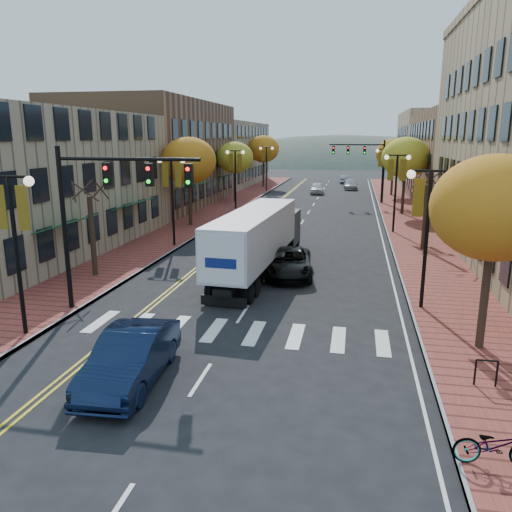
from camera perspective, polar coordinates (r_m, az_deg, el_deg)
The scene contains 32 objects.
ground at distance 17.80m, azimuth -4.39°, elevation -10.98°, with size 200.00×200.00×0.00m, color black.
sidewalk_left at distance 50.46m, azimuth -4.39°, elevation 5.14°, with size 4.00×85.00×0.15m, color brown.
sidewalk_right at distance 48.85m, azimuth 16.47°, elevation 4.35°, with size 4.00×85.00×0.15m, color brown.
building_left_near at distance 35.86m, azimuth -25.83°, elevation 7.58°, with size 12.00×22.00×9.00m, color #9E8966.
building_left_mid at distance 55.90m, azimuth -11.60°, elevation 11.30°, with size 12.00×24.00×11.00m, color brown.
building_left_far at distance 79.58m, azimuth -4.53°, elevation 11.56°, with size 12.00×26.00×9.50m, color #9E8966.
building_right_mid at distance 59.32m, azimuth 25.30°, elevation 9.93°, with size 15.00×24.00×10.00m, color brown.
building_right_far at distance 80.84m, azimuth 21.64°, elevation 11.23°, with size 15.00×20.00×11.00m, color #9E8966.
tree_left_a at distance 27.63m, azimuth -18.17°, elevation 2.15°, with size 0.28×0.28×4.20m.
tree_left_b at distance 41.85m, azimuth -7.69°, elevation 10.74°, with size 4.48×4.48×7.21m.
tree_left_c at distance 57.24m, azimuth -2.44°, elevation 11.16°, with size 4.16×4.16×6.69m.
tree_left_d at distance 74.83m, azimuth 0.86°, elevation 12.13°, with size 4.61×4.61×7.42m.
tree_right_a at distance 18.31m, azimuth 25.59°, elevation 4.94°, with size 4.16×4.16×6.69m.
tree_right_b at distance 34.28m, azimuth 18.75°, elevation 4.19°, with size 0.28×0.28×4.20m.
tree_right_c at distance 49.83m, azimuth 16.73°, elevation 10.72°, with size 4.48×4.48×7.21m.
tree_right_d at distance 65.78m, azimuth 15.47°, elevation 11.20°, with size 4.35×4.35×7.00m.
lamp_left_a at distance 19.88m, azimuth -25.98°, elevation 3.25°, with size 1.96×0.36×6.05m.
lamp_left_b at distance 33.91m, azimuth -9.58°, elevation 8.11°, with size 1.96×0.36×6.05m.
lamp_left_c at distance 51.10m, azimuth -2.38°, elevation 10.03°, with size 1.96×0.36×6.05m.
lamp_left_d at distance 68.70m, azimuth 1.20°, elevation 10.92°, with size 1.96×0.36×6.05m.
lamp_right_a at distance 22.02m, azimuth 19.12°, elevation 4.74°, with size 1.96×0.36×6.05m.
lamp_right_b at distance 39.82m, azimuth 15.74°, elevation 8.57°, with size 1.96×0.36×6.05m.
lamp_right_c at distance 57.75m, azimuth 14.44°, elevation 10.02°, with size 1.96×0.36×6.05m.
traffic_mast_near at distance 21.21m, azimuth -16.90°, elevation 6.31°, with size 6.10×0.35×7.00m.
traffic_mast_far at distance 57.65m, azimuth 12.44°, elevation 10.75°, with size 6.10×0.34×7.00m.
semi_truck at distance 27.74m, azimuth 0.44°, elevation 2.46°, with size 3.03×14.19×3.52m.
navy_sedan at distance 15.95m, azimuth -14.12°, elevation -11.16°, with size 1.73×4.96×1.64m, color black.
black_suv at distance 27.01m, azimuth 3.79°, elevation -0.76°, with size 2.42×5.25×1.46m, color black.
car_far_white at distance 67.12m, azimuth 6.98°, elevation 7.70°, with size 1.70×4.21×1.44m, color silver.
car_far_silver at distance 73.35m, azimuth 10.74°, elevation 8.00°, with size 1.84×4.53×1.32m, color #9A9BA1.
car_far_oncoming at distance 83.14m, azimuth 10.04°, elevation 8.65°, with size 1.39×3.98×1.31m, color #96979D.
bicycle at distance 13.08m, azimuth 25.70°, elevation -18.91°, with size 0.64×1.85×0.97m, color gray.
Camera 1 is at (4.45, -15.59, 7.36)m, focal length 35.00 mm.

